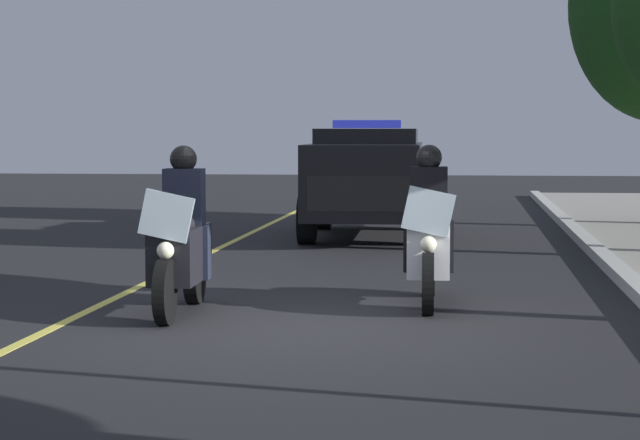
# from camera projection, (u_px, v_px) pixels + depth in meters

# --- Properties ---
(ground_plane) EXTENTS (80.00, 80.00, 0.00)m
(ground_plane) POSITION_uv_depth(u_px,v_px,m) (300.00, 326.00, 11.86)
(ground_plane) COLOR black
(lane_stripe_center) EXTENTS (48.00, 0.12, 0.01)m
(lane_stripe_center) POSITION_uv_depth(u_px,v_px,m) (66.00, 321.00, 12.13)
(lane_stripe_center) COLOR #E0D14C
(lane_stripe_center) RESTS_ON ground
(police_motorcycle_lead_left) EXTENTS (2.14, 0.57, 1.72)m
(police_motorcycle_lead_left) POSITION_uv_depth(u_px,v_px,m) (181.00, 246.00, 12.62)
(police_motorcycle_lead_left) COLOR black
(police_motorcycle_lead_left) RESTS_ON ground
(police_motorcycle_lead_right) EXTENTS (2.14, 0.57, 1.72)m
(police_motorcycle_lead_right) POSITION_uv_depth(u_px,v_px,m) (429.00, 240.00, 13.27)
(police_motorcycle_lead_right) COLOR black
(police_motorcycle_lead_right) RESTS_ON ground
(police_suv) EXTENTS (4.95, 2.18, 2.05)m
(police_suv) POSITION_uv_depth(u_px,v_px,m) (367.00, 176.00, 21.81)
(police_suv) COLOR black
(police_suv) RESTS_ON ground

